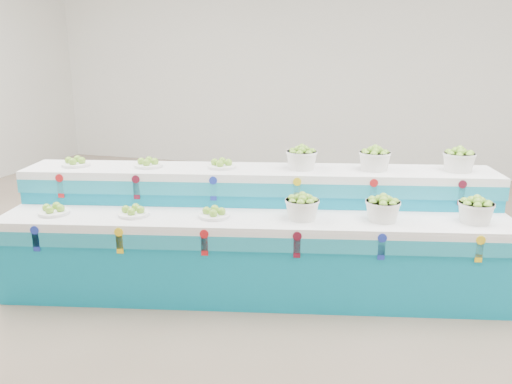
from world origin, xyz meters
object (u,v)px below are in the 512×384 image
basket_lower_left (302,207)px  basket_upper_right (459,160)px  display_stand (256,231)px  plate_upper_mid (148,162)px

basket_lower_left → basket_upper_right: 1.51m
basket_lower_left → basket_upper_right: basket_upper_right is taller
display_stand → basket_lower_left: size_ratio=15.28×
display_stand → basket_lower_left: (0.44, -0.17, 0.31)m
display_stand → plate_upper_mid: 1.18m
display_stand → basket_upper_right: bearing=8.5°
plate_upper_mid → basket_lower_left: bearing=-8.0°
display_stand → basket_upper_right: basket_upper_right is taller
display_stand → plate_upper_mid: size_ratio=16.27×
basket_upper_right → display_stand: bearing=-158.9°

